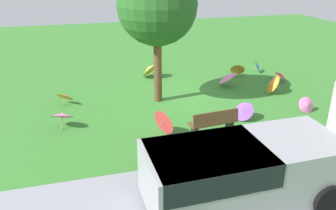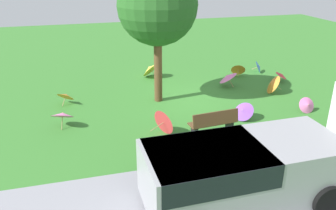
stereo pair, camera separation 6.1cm
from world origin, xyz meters
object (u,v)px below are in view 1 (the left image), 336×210
object	(u,v)px
parasol_pink_0	(62,115)
parasol_pink_5	(227,77)
shade_tree	(157,6)
parasol_pink_2	(307,105)
parasol_blue_0	(258,66)
park_bench	(214,123)
parasol_yellow_0	(149,68)
parasol_orange_1	(65,96)
parasol_purple_1	(243,111)
van_dark	(238,169)
parasol_red_1	(281,75)
parasol_orange_0	(237,69)
parasol_red_0	(166,121)
parasol_orange_2	(271,84)

from	to	relation	value
parasol_pink_0	parasol_pink_5	size ratio (longest dim) A/B	0.84
parasol_pink_0	shade_tree	bearing A→B (deg)	-158.18
parasol_pink_2	parasol_pink_5	bearing A→B (deg)	-63.73
shade_tree	parasol_blue_0	world-z (taller)	shade_tree
park_bench	parasol_pink_2	size ratio (longest dim) A/B	2.59
shade_tree	parasol_yellow_0	size ratio (longest dim) A/B	4.24
parasol_orange_1	parasol_purple_1	bearing A→B (deg)	152.47
van_dark	parasol_pink_2	size ratio (longest dim) A/B	7.33
parasol_red_1	park_bench	bearing A→B (deg)	39.36
parasol_orange_0	parasol_pink_5	xyz separation A→B (m)	(1.22, 1.40, 0.14)
parasol_orange_1	parasol_pink_2	xyz separation A→B (m)	(-8.76, 3.24, -0.06)
parasol_red_0	parasol_blue_0	distance (m)	8.25
parasol_blue_0	parasol_pink_5	xyz separation A→B (m)	(2.47, 1.57, 0.16)
parasol_pink_0	parasol_pink_5	distance (m)	7.50
parasol_red_1	parasol_orange_0	bearing A→B (deg)	-43.69
van_dark	parasol_yellow_0	distance (m)	9.85
van_dark	parasol_red_1	distance (m)	9.60
park_bench	parasol_red_0	bearing A→B (deg)	-21.38
parasol_orange_2	parasol_yellow_0	bearing A→B (deg)	-37.45
parasol_orange_1	parasol_pink_5	size ratio (longest dim) A/B	0.79
parasol_yellow_0	parasol_blue_0	xyz separation A→B (m)	(-5.54, 0.71, -0.14)
parasol_pink_0	parasol_red_1	bearing A→B (deg)	-167.16
park_bench	parasol_red_0	world-z (taller)	park_bench
parasol_red_0	parasol_pink_5	distance (m)	5.36
parasol_yellow_0	parasol_pink_5	size ratio (longest dim) A/B	1.10
park_bench	parasol_pink_0	size ratio (longest dim) A/B	1.72
park_bench	shade_tree	xyz separation A→B (m)	(1.00, -3.47, 3.31)
parasol_pink_0	parasol_pink_2	size ratio (longest dim) A/B	1.51
parasol_pink_2	parasol_orange_2	bearing A→B (deg)	-85.04
van_dark	parasol_red_1	world-z (taller)	van_dark
parasol_purple_1	parasol_pink_0	bearing A→B (deg)	-10.10
parasol_red_1	parasol_orange_1	bearing A→B (deg)	0.98
parasol_orange_2	parasol_purple_1	distance (m)	3.27
parasol_orange_0	parasol_yellow_0	world-z (taller)	parasol_yellow_0
shade_tree	parasol_orange_0	distance (m)	6.18
shade_tree	parasol_pink_2	distance (m)	6.73
shade_tree	van_dark	bearing A→B (deg)	91.69
shade_tree	parasol_purple_1	distance (m)	4.97
parasol_red_1	van_dark	bearing A→B (deg)	51.65
parasol_orange_0	parasol_orange_2	distance (m)	2.66
van_dark	parasol_orange_2	world-z (taller)	van_dark
parasol_red_0	parasol_pink_5	xyz separation A→B (m)	(-3.87, -3.71, 0.03)
parasol_purple_1	park_bench	bearing A→B (deg)	30.16
parasol_pink_2	parasol_blue_0	distance (m)	5.09
van_dark	parasol_red_0	size ratio (longest dim) A/B	4.97
parasol_orange_0	parasol_red_0	world-z (taller)	parasol_red_0
van_dark	parasol_pink_0	bearing A→B (deg)	-53.19
parasol_yellow_0	parasol_pink_2	bearing A→B (deg)	129.80
parasol_pink_5	shade_tree	bearing A→B (deg)	13.45
parasol_red_1	parasol_pink_5	xyz separation A→B (m)	(2.74, -0.06, 0.12)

